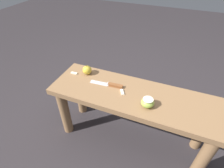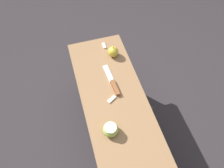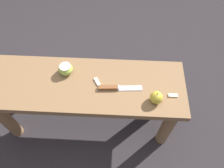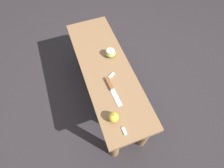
% 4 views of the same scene
% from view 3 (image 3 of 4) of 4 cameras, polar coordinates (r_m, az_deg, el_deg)
% --- Properties ---
extents(ground_plane, '(8.00, 8.00, 0.00)m').
position_cam_3_polar(ground_plane, '(1.65, -5.61, -9.16)').
color(ground_plane, '#2D282B').
extents(wooden_bench, '(1.14, 0.36, 0.49)m').
position_cam_3_polar(wooden_bench, '(1.32, -6.94, -2.53)').
color(wooden_bench, olive).
rests_on(wooden_bench, ground_plane).
extents(knife, '(0.24, 0.04, 0.02)m').
position_cam_3_polar(knife, '(1.19, 0.56, -0.98)').
color(knife, silver).
rests_on(knife, wooden_bench).
extents(apple_whole, '(0.07, 0.07, 0.08)m').
position_cam_3_polar(apple_whole, '(1.15, 11.50, -3.49)').
color(apple_whole, gold).
rests_on(apple_whole, wooden_bench).
extents(apple_cut, '(0.08, 0.08, 0.06)m').
position_cam_3_polar(apple_cut, '(1.26, -12.00, 3.83)').
color(apple_cut, '#9EB747').
rests_on(apple_cut, wooden_bench).
extents(apple_slice_near_knife, '(0.04, 0.06, 0.01)m').
position_cam_3_polar(apple_slice_near_knife, '(1.22, -3.90, 0.63)').
color(apple_slice_near_knife, silver).
rests_on(apple_slice_near_knife, wooden_bench).
extents(apple_slice_center, '(0.05, 0.02, 0.01)m').
position_cam_3_polar(apple_slice_center, '(1.22, 15.64, -2.88)').
color(apple_slice_center, silver).
rests_on(apple_slice_center, wooden_bench).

